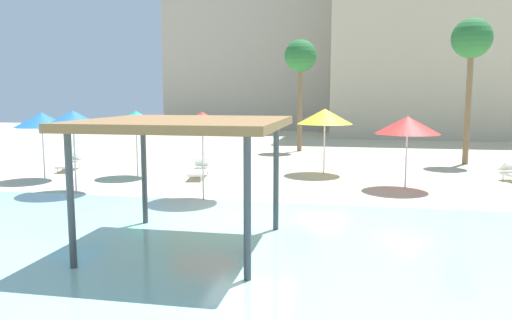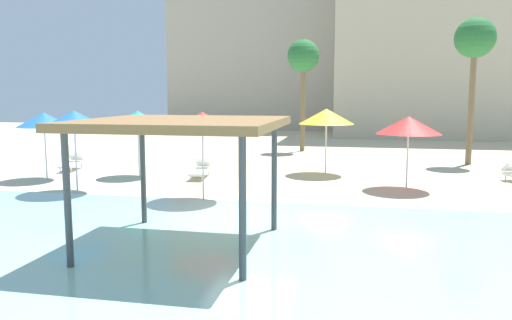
# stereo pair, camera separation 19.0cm
# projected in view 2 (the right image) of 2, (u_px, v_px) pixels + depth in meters

# --- Properties ---
(ground_plane) EXTENTS (80.00, 80.00, 0.00)m
(ground_plane) POSITION_uv_depth(u_px,v_px,m) (250.00, 214.00, 14.18)
(ground_plane) COLOR beige
(lagoon_water) EXTENTS (44.00, 13.50, 0.04)m
(lagoon_water) POSITION_uv_depth(u_px,v_px,m) (190.00, 280.00, 9.08)
(lagoon_water) COLOR #99D1C6
(lagoon_water) RESTS_ON ground
(shade_pavilion) EXTENTS (4.17, 4.17, 2.87)m
(shade_pavilion) POSITION_uv_depth(u_px,v_px,m) (182.00, 127.00, 10.74)
(shade_pavilion) COLOR #42474C
(shade_pavilion) RESTS_ON ground
(beach_umbrella_red_0) EXTENTS (2.30, 2.30, 2.63)m
(beach_umbrella_red_0) POSITION_uv_depth(u_px,v_px,m) (409.00, 125.00, 17.65)
(beach_umbrella_red_0) COLOR silver
(beach_umbrella_red_0) RESTS_ON ground
(beach_umbrella_blue_1) EXTENTS (2.11, 2.11, 2.69)m
(beach_umbrella_blue_1) POSITION_uv_depth(u_px,v_px,m) (44.00, 120.00, 19.77)
(beach_umbrella_blue_1) COLOR silver
(beach_umbrella_blue_1) RESTS_ON ground
(beach_umbrella_blue_3) EXTENTS (2.28, 2.28, 2.86)m
(beach_umbrella_blue_3) POSITION_uv_depth(u_px,v_px,m) (74.00, 120.00, 17.04)
(beach_umbrella_blue_3) COLOR silver
(beach_umbrella_blue_3) RESTS_ON ground
(beach_umbrella_red_4) EXTENTS (2.21, 2.21, 2.85)m
(beach_umbrella_red_4) POSITION_uv_depth(u_px,v_px,m) (202.00, 122.00, 15.71)
(beach_umbrella_red_4) COLOR silver
(beach_umbrella_red_4) RESTS_ON ground
(beach_umbrella_teal_5) EXTENTS (1.94, 1.94, 2.73)m
(beach_umbrella_teal_5) POSITION_uv_depth(u_px,v_px,m) (138.00, 117.00, 20.47)
(beach_umbrella_teal_5) COLOR silver
(beach_umbrella_teal_5) RESTS_ON ground
(beach_umbrella_yellow_7) EXTENTS (2.36, 2.36, 2.80)m
(beach_umbrella_yellow_7) POSITION_uv_depth(u_px,v_px,m) (326.00, 116.00, 21.06)
(beach_umbrella_yellow_7) COLOR silver
(beach_umbrella_yellow_7) RESTS_ON ground
(lounge_chair_2) EXTENTS (0.81, 1.95, 0.74)m
(lounge_chair_2) POSITION_uv_depth(u_px,v_px,m) (201.00, 170.00, 20.41)
(lounge_chair_2) COLOR white
(lounge_chair_2) RESTS_ON ground
(lounge_chair_3) EXTENTS (1.03, 1.98, 0.74)m
(lounge_chair_3) POSITION_uv_depth(u_px,v_px,m) (72.00, 163.00, 22.49)
(lounge_chair_3) COLOR white
(lounge_chair_3) RESTS_ON ground
(palm_tree_0) EXTENTS (1.90, 1.90, 7.02)m
(palm_tree_0) POSITION_uv_depth(u_px,v_px,m) (475.00, 42.00, 23.53)
(palm_tree_0) COLOR brown
(palm_tree_0) RESTS_ON ground
(palm_tree_1) EXTENTS (1.90, 1.90, 6.62)m
(palm_tree_1) POSITION_uv_depth(u_px,v_px,m) (303.00, 59.00, 29.26)
(palm_tree_1) COLOR brown
(palm_tree_1) RESTS_ON ground
(hotel_block_0) EXTENTS (23.87, 8.48, 18.76)m
(hotel_block_0) POSITION_uv_depth(u_px,v_px,m) (294.00, 35.00, 49.85)
(hotel_block_0) COLOR #B2A893
(hotel_block_0) RESTS_ON ground
(hotel_block_1) EXTENTS (19.85, 8.69, 17.23)m
(hotel_block_1) POSITION_uv_depth(u_px,v_px,m) (464.00, 28.00, 39.44)
(hotel_block_1) COLOR beige
(hotel_block_1) RESTS_ON ground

